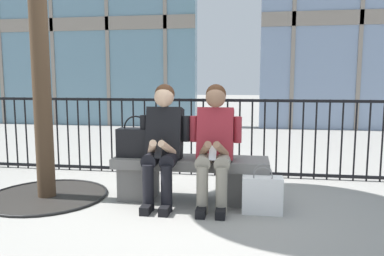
% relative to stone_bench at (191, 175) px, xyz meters
% --- Properties ---
extents(ground_plane, '(60.00, 60.00, 0.00)m').
position_rel_stone_bench_xyz_m(ground_plane, '(0.00, 0.00, -0.27)').
color(ground_plane, gray).
extents(stone_bench, '(1.60, 0.44, 0.45)m').
position_rel_stone_bench_xyz_m(stone_bench, '(0.00, 0.00, 0.00)').
color(stone_bench, slate).
rests_on(stone_bench, ground).
extents(seated_person_with_phone, '(0.52, 0.66, 1.21)m').
position_rel_stone_bench_xyz_m(seated_person_with_phone, '(-0.26, -0.13, 0.38)').
color(seated_person_with_phone, black).
rests_on(seated_person_with_phone, ground).
extents(seated_person_companion, '(0.52, 0.66, 1.21)m').
position_rel_stone_bench_xyz_m(seated_person_companion, '(0.26, -0.13, 0.38)').
color(seated_person_companion, gray).
rests_on(seated_person_companion, ground).
extents(handbag_on_bench, '(0.38, 0.20, 0.43)m').
position_rel_stone_bench_xyz_m(handbag_on_bench, '(-0.58, -0.01, 0.33)').
color(handbag_on_bench, black).
rests_on(handbag_on_bench, stone_bench).
extents(shopping_bag, '(0.38, 0.18, 0.46)m').
position_rel_stone_bench_xyz_m(shopping_bag, '(0.73, -0.28, -0.09)').
color(shopping_bag, white).
rests_on(shopping_bag, ground).
extents(plaza_railing, '(8.56, 0.04, 1.02)m').
position_rel_stone_bench_xyz_m(plaza_railing, '(0.00, 1.06, 0.24)').
color(plaza_railing, black).
rests_on(plaza_railing, ground).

